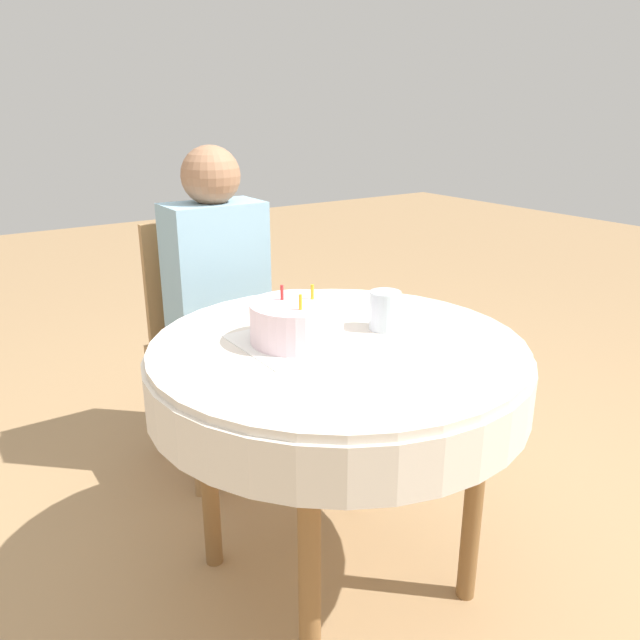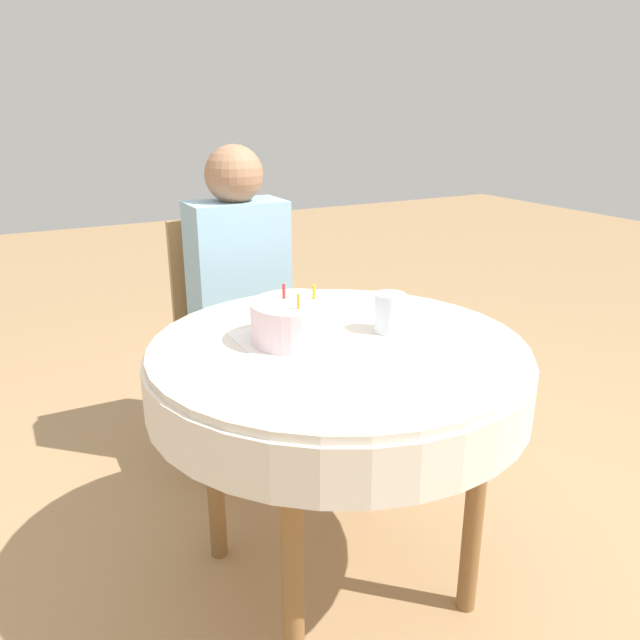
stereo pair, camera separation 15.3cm
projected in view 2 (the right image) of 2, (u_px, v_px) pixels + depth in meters
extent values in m
plane|color=#A37F56|center=(336.00, 578.00, 1.79)|extent=(12.00, 12.00, 0.00)
cylinder|color=silver|center=(338.00, 346.00, 1.55)|extent=(0.94, 0.94, 0.02)
cylinder|color=silver|center=(338.00, 373.00, 1.58)|extent=(0.96, 0.96, 0.13)
cylinder|color=brown|center=(292.00, 562.00, 1.34)|extent=(0.05, 0.05, 0.71)
cylinder|color=brown|center=(476.00, 495.00, 1.58)|extent=(0.05, 0.05, 0.71)
cylinder|color=brown|center=(213.00, 451.00, 1.77)|extent=(0.05, 0.05, 0.71)
cylinder|color=brown|center=(366.00, 411.00, 2.00)|extent=(0.05, 0.05, 0.71)
cube|color=#A37A4C|center=(242.00, 352.00, 2.32)|extent=(0.43, 0.43, 0.04)
cube|color=#A37A4C|center=(221.00, 276.00, 2.41)|extent=(0.39, 0.03, 0.45)
cylinder|color=#A37A4C|center=(213.00, 438.00, 2.15)|extent=(0.04, 0.04, 0.40)
cylinder|color=#A37A4C|center=(310.00, 414.00, 2.32)|extent=(0.04, 0.04, 0.40)
cylinder|color=#A37A4C|center=(182.00, 395.00, 2.46)|extent=(0.04, 0.04, 0.40)
cylinder|color=#A37A4C|center=(270.00, 377.00, 2.63)|extent=(0.04, 0.04, 0.40)
cylinder|color=#9E7051|center=(237.00, 422.00, 2.22)|extent=(0.09, 0.09, 0.43)
cylinder|color=#9E7051|center=(280.00, 411.00, 2.30)|extent=(0.09, 0.09, 0.43)
cube|color=#8CB7D1|center=(238.00, 277.00, 2.22)|extent=(0.34, 0.20, 0.54)
sphere|color=#9E7051|center=(234.00, 174.00, 2.11)|extent=(0.20, 0.20, 0.20)
cube|color=white|center=(298.00, 340.00, 1.56)|extent=(0.28, 0.28, 0.00)
cylinder|color=silver|center=(297.00, 321.00, 1.55)|extent=(0.23, 0.23, 0.10)
cylinder|color=gold|center=(314.00, 292.00, 1.55)|extent=(0.01, 0.01, 0.04)
cylinder|color=red|center=(284.00, 291.00, 1.55)|extent=(0.01, 0.01, 0.04)
cylinder|color=gold|center=(299.00, 301.00, 1.47)|extent=(0.01, 0.01, 0.04)
cylinder|color=silver|center=(389.00, 313.00, 1.61)|extent=(0.08, 0.08, 0.10)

